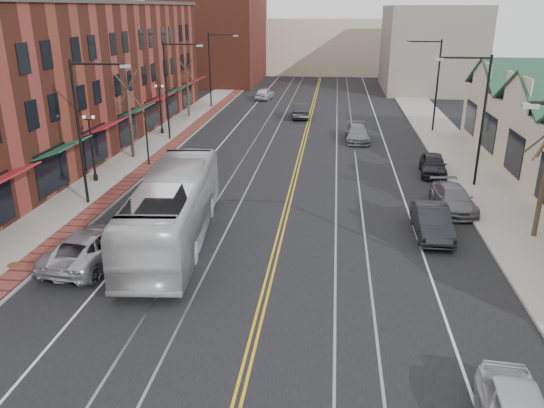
% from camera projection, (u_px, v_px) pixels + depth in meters
% --- Properties ---
extents(sidewalk_left, '(4.00, 120.00, 0.15)m').
position_uv_depth(sidewalk_left, '(108.00, 182.00, 34.46)').
color(sidewalk_left, gray).
rests_on(sidewalk_left, ground).
extents(sidewalk_right, '(4.00, 120.00, 0.15)m').
position_uv_depth(sidewalk_right, '(490.00, 196.00, 31.85)').
color(sidewalk_right, gray).
rests_on(sidewalk_right, ground).
extents(building_left, '(10.00, 50.00, 11.00)m').
position_uv_depth(building_left, '(49.00, 82.00, 39.86)').
color(building_left, maroon).
rests_on(building_left, ground).
extents(backdrop_left, '(14.00, 18.00, 14.00)m').
position_uv_depth(backdrop_left, '(213.00, 34.00, 79.04)').
color(backdrop_left, maroon).
rests_on(backdrop_left, ground).
extents(backdrop_mid, '(22.00, 14.00, 9.00)m').
position_uv_depth(backdrop_mid, '(322.00, 46.00, 92.13)').
color(backdrop_mid, '#BCB191').
rests_on(backdrop_mid, ground).
extents(backdrop_right, '(12.00, 16.00, 11.00)m').
position_uv_depth(backdrop_right, '(430.00, 49.00, 71.53)').
color(backdrop_right, slate).
rests_on(backdrop_right, ground).
extents(streetlight_l_1, '(3.33, 0.25, 8.00)m').
position_uv_depth(streetlight_l_1, '(85.00, 119.00, 28.91)').
color(streetlight_l_1, black).
rests_on(streetlight_l_1, sidewalk_left).
extents(streetlight_l_2, '(3.33, 0.25, 8.00)m').
position_uv_depth(streetlight_l_2, '(171.00, 81.00, 43.81)').
color(streetlight_l_2, black).
rests_on(streetlight_l_2, sidewalk_left).
extents(streetlight_l_3, '(3.33, 0.25, 8.00)m').
position_uv_depth(streetlight_l_3, '(214.00, 62.00, 58.71)').
color(streetlight_l_3, black).
rests_on(streetlight_l_3, sidewalk_left).
extents(streetlight_r_1, '(3.33, 0.25, 8.00)m').
position_uv_depth(streetlight_r_1, '(477.00, 108.00, 32.09)').
color(streetlight_r_1, black).
rests_on(streetlight_r_1, sidewalk_right).
extents(streetlight_r_2, '(3.33, 0.25, 8.00)m').
position_uv_depth(streetlight_r_2, '(433.00, 76.00, 46.99)').
color(streetlight_r_2, black).
rests_on(streetlight_r_2, sidewalk_right).
extents(lamppost_l_2, '(0.84, 0.28, 4.27)m').
position_uv_depth(lamppost_l_2, '(92.00, 150.00, 33.81)').
color(lamppost_l_2, black).
rests_on(lamppost_l_2, sidewalk_left).
extents(lamppost_l_3, '(0.84, 0.28, 4.27)m').
position_uv_depth(lamppost_l_3, '(161.00, 110.00, 46.85)').
color(lamppost_l_3, black).
rests_on(lamppost_l_3, sidewalk_left).
extents(tree_left_near, '(1.78, 1.37, 6.48)m').
position_uv_depth(tree_left_near, '(129.00, 112.00, 38.91)').
color(tree_left_near, '#382B21').
rests_on(tree_left_near, sidewalk_left).
extents(tree_left_far, '(1.66, 1.28, 6.02)m').
position_uv_depth(tree_left_far, '(187.00, 86.00, 53.89)').
color(tree_left_far, '#382B21').
rests_on(tree_left_far, sidewalk_left).
extents(manhole_far, '(0.60, 0.60, 0.02)m').
position_uv_depth(manhole_far, '(14.00, 265.00, 23.18)').
color(manhole_far, '#592D19').
rests_on(manhole_far, sidewalk_left).
extents(traffic_signal, '(0.18, 0.15, 3.80)m').
position_uv_depth(traffic_signal, '(147.00, 134.00, 37.24)').
color(traffic_signal, black).
rests_on(traffic_signal, sidewalk_left).
extents(transit_bus, '(4.06, 12.52, 3.42)m').
position_uv_depth(transit_bus, '(173.00, 209.00, 25.27)').
color(transit_bus, silver).
rests_on(transit_bus, ground).
extents(parked_suv, '(2.99, 5.66, 1.52)m').
position_uv_depth(parked_suv, '(91.00, 246.00, 23.57)').
color(parked_suv, '#AFB0B6').
rests_on(parked_suv, ground).
extents(parked_car_b, '(1.61, 4.56, 1.50)m').
position_uv_depth(parked_car_b, '(432.00, 221.00, 26.32)').
color(parked_car_b, black).
rests_on(parked_car_b, ground).
extents(parked_car_c, '(2.30, 4.73, 1.32)m').
position_uv_depth(parked_car_c, '(453.00, 199.00, 29.72)').
color(parked_car_c, slate).
rests_on(parked_car_c, ground).
extents(parked_car_d, '(2.01, 4.28, 1.42)m').
position_uv_depth(parked_car_d, '(433.00, 164.00, 36.04)').
color(parked_car_d, black).
rests_on(parked_car_d, ground).
extents(distant_car_left, '(2.01, 4.78, 1.53)m').
position_uv_depth(distant_car_left, '(300.00, 110.00, 54.59)').
color(distant_car_left, '#232328').
rests_on(distant_car_left, ground).
extents(distant_car_right, '(2.05, 4.77, 1.37)m').
position_uv_depth(distant_car_right, '(357.00, 133.00, 45.04)').
color(distant_car_right, slate).
rests_on(distant_car_right, ground).
extents(distant_car_far, '(2.25, 4.41, 1.44)m').
position_uv_depth(distant_car_far, '(265.00, 94.00, 65.65)').
color(distant_car_far, silver).
rests_on(distant_car_far, ground).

